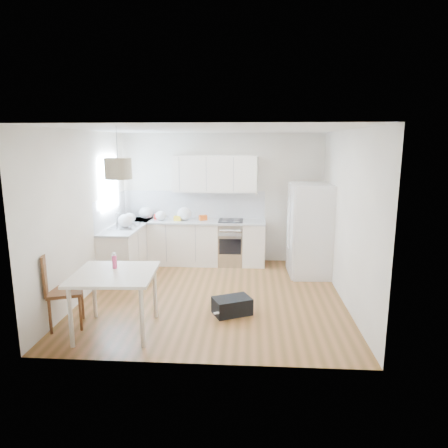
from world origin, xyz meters
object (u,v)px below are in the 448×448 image
refrigerator (310,230)px  gym_bag (232,306)px  dining_chair (65,290)px  dining_table (115,279)px

refrigerator → gym_bag: (-1.40, -1.92, -0.75)m
refrigerator → gym_bag: 2.49m
refrigerator → gym_bag: bearing=-128.0°
refrigerator → dining_chair: (-3.65, -2.48, -0.34)m
dining_chair → gym_bag: size_ratio=1.98×
gym_bag → dining_table: bearing=178.1°
dining_table → dining_chair: bearing=169.1°
refrigerator → dining_table: bearing=-140.6°
dining_chair → gym_bag: dining_chair is taller
refrigerator → dining_table: refrigerator is taller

